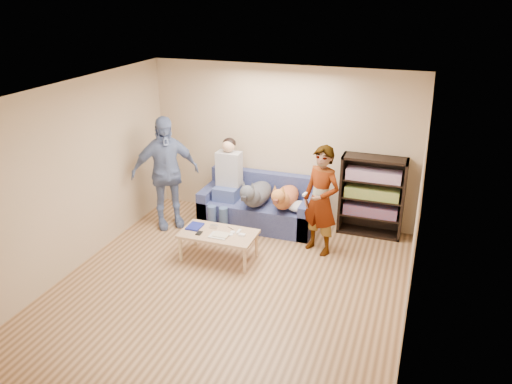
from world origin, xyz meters
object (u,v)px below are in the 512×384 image
at_px(camera_silver, 214,226).
at_px(dog_tan, 285,197).
at_px(person_standing_right, 321,201).
at_px(person_standing_left, 165,173).
at_px(notebook_blue, 195,226).
at_px(coffee_table, 218,235).
at_px(bookshelf, 372,194).
at_px(sofa, 260,208).
at_px(dog_gray, 256,194).
at_px(person_seated, 227,179).

relative_size(camera_silver, dog_tan, 0.10).
bearing_deg(person_standing_right, person_standing_left, -154.84).
relative_size(notebook_blue, coffee_table, 0.24).
relative_size(dog_tan, coffee_table, 1.04).
xyz_separation_m(coffee_table, bookshelf, (1.98, 1.56, 0.31)).
bearing_deg(coffee_table, notebook_blue, 172.87).
relative_size(sofa, dog_tan, 1.67).
height_order(person_standing_right, dog_tan, person_standing_right).
relative_size(notebook_blue, dog_gray, 0.21).
bearing_deg(person_standing_right, bookshelf, 78.97).
xyz_separation_m(person_standing_right, sofa, (-1.16, 0.62, -0.55)).
bearing_deg(camera_silver, person_standing_right, 21.92).
bearing_deg(notebook_blue, bookshelf, 32.34).
relative_size(dog_gray, coffee_table, 1.13).
relative_size(person_standing_left, dog_gray, 1.51).
xyz_separation_m(person_seated, dog_tan, (1.02, -0.06, -0.16)).
bearing_deg(notebook_blue, camera_silver, 14.04).
relative_size(notebook_blue, bookshelf, 0.20).
distance_m(person_seated, dog_tan, 1.03).
xyz_separation_m(notebook_blue, dog_tan, (1.07, 1.08, 0.18)).
relative_size(camera_silver, person_seated, 0.07).
bearing_deg(coffee_table, bookshelf, 38.18).
bearing_deg(notebook_blue, person_standing_right, 20.70).
bearing_deg(coffee_table, person_standing_right, 27.84).
distance_m(sofa, dog_gray, 0.43).
distance_m(person_standing_right, dog_gray, 1.21).
bearing_deg(person_standing_right, coffee_table, -126.19).
relative_size(person_standing_right, notebook_blue, 6.36).
xyz_separation_m(notebook_blue, dog_gray, (0.60, 1.02, 0.19)).
xyz_separation_m(notebook_blue, sofa, (0.58, 1.27, -0.15)).
bearing_deg(person_seated, person_standing_left, -152.96).
relative_size(camera_silver, coffee_table, 0.10).
xyz_separation_m(camera_silver, bookshelf, (2.10, 1.44, 0.23)).
relative_size(person_standing_left, notebook_blue, 7.19).
height_order(person_standing_left, bookshelf, person_standing_left).
height_order(person_standing_right, coffee_table, person_standing_right).
relative_size(person_standing_left, coffee_table, 1.70).
relative_size(notebook_blue, camera_silver, 2.36).
height_order(person_standing_left, notebook_blue, person_standing_left).
xyz_separation_m(sofa, bookshelf, (1.80, 0.23, 0.40)).
height_order(coffee_table, bookshelf, bookshelf).
height_order(dog_tan, coffee_table, dog_tan).
relative_size(person_standing_right, bookshelf, 1.27).
distance_m(person_seated, bookshelf, 2.36).
bearing_deg(camera_silver, notebook_blue, -165.96).
distance_m(notebook_blue, camera_silver, 0.29).
distance_m(dog_tan, bookshelf, 1.38).
bearing_deg(camera_silver, person_standing_left, 150.80).
height_order(person_standing_left, person_seated, person_standing_left).
bearing_deg(sofa, coffee_table, -97.72).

